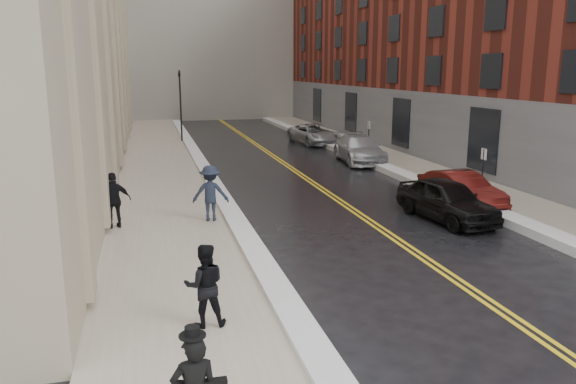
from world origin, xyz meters
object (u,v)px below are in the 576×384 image
pedestrian_a (205,285)px  pedestrian_c (114,200)px  car_black (447,200)px  car_silver_near (359,149)px  pedestrian_b (210,193)px  car_silver_far (314,134)px  car_maroon (461,189)px

pedestrian_a → pedestrian_c: 8.32m
car_black → car_silver_near: 12.81m
car_black → pedestrian_b: size_ratio=2.27×
car_silver_far → pedestrian_a: bearing=-118.7°
car_black → car_maroon: 2.35m
pedestrian_a → pedestrian_c: bearing=-72.3°
car_black → pedestrian_a: size_ratio=2.53×
pedestrian_b → car_maroon: bearing=-168.9°
pedestrian_a → car_silver_far: bearing=-108.2°
car_black → pedestrian_a: bearing=-152.1°
car_maroon → car_silver_near: bearing=84.8°
car_maroon → pedestrian_a: 13.72m
car_black → pedestrian_b: bearing=161.7°
pedestrian_a → pedestrian_c: (-2.15, 8.04, 0.06)m
car_black → car_silver_far: car_black is taller
car_silver_far → car_black: bearing=-101.5°
car_maroon → car_silver_near: (-0.00, 10.99, 0.09)m
pedestrian_b → pedestrian_c: 3.19m
car_black → car_silver_near: (1.60, 12.71, 0.02)m
pedestrian_b → pedestrian_c: bearing=12.3°
car_silver_far → pedestrian_c: 23.44m
car_maroon → pedestrian_b: bearing=176.1°
car_maroon → car_silver_far: size_ratio=0.80×
car_silver_far → pedestrian_c: size_ratio=2.79×
car_silver_near → pedestrian_b: pedestrian_b is taller
pedestrian_a → pedestrian_b: pedestrian_b is taller
pedestrian_a → pedestrian_b: (1.03, 8.17, 0.10)m
car_maroon → pedestrian_c: bearing=176.4°
car_silver_near → pedestrian_c: (-13.00, -11.34, 0.31)m
car_black → car_silver_far: size_ratio=0.85×
car_black → pedestrian_b: (-8.22, 1.51, 0.37)m
car_maroon → pedestrian_c: pedestrian_c is taller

